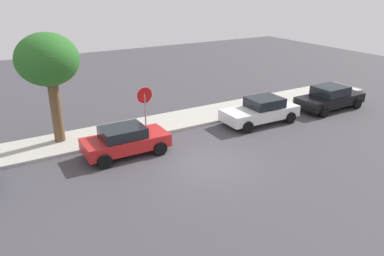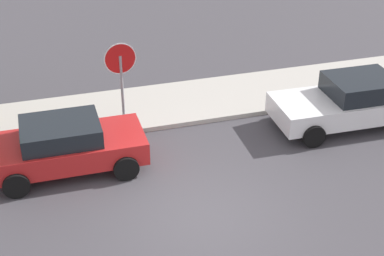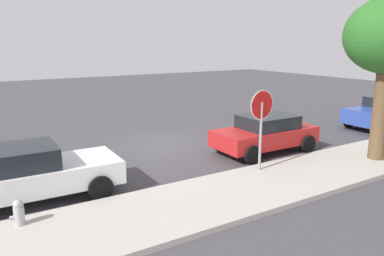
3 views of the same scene
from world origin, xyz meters
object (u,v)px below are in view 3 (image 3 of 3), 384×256
parked_car_red (265,133)px  stop_sign (261,116)px  parked_car_white (28,173)px  fire_hydrant (19,215)px

parked_car_red → stop_sign: bearing=43.5°
parked_car_white → fire_hydrant: parked_car_white is taller
parked_car_white → fire_hydrant: bearing=74.2°
stop_sign → fire_hydrant: bearing=-0.2°
stop_sign → fire_hydrant: (6.72, -0.02, -1.44)m
fire_hydrant → stop_sign: bearing=179.8°
fire_hydrant → parked_car_white: bearing=-105.8°
parked_car_white → fire_hydrant: 1.69m
parked_car_red → parked_car_white: 8.04m
stop_sign → parked_car_white: stop_sign is taller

